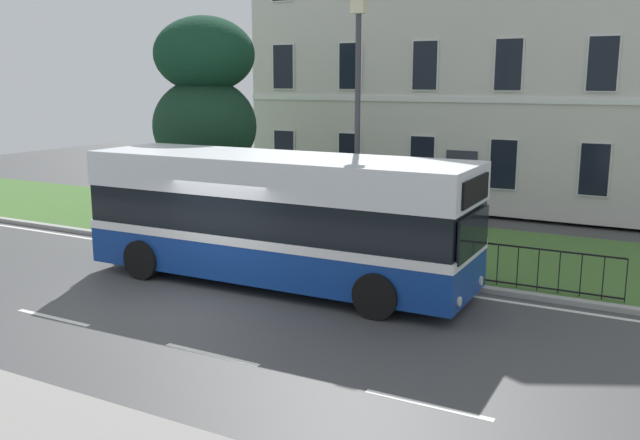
# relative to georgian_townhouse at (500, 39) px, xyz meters

# --- Properties ---
(ground_plane) EXTENTS (60.00, 56.00, 0.18)m
(ground_plane) POSITION_rel_georgian_townhouse_xyz_m (-2.04, -15.54, -6.29)
(ground_plane) COLOR #434444
(georgian_townhouse) EXTENTS (17.70, 8.87, 12.26)m
(georgian_townhouse) POSITION_rel_georgian_townhouse_xyz_m (0.00, 0.00, 0.00)
(georgian_townhouse) COLOR silver
(georgian_townhouse) RESTS_ON ground_plane
(iron_verge_railing) EXTENTS (12.20, 0.04, 0.97)m
(iron_verge_railing) POSITION_rel_georgian_townhouse_xyz_m (0.00, -12.41, -5.65)
(iron_verge_railing) COLOR black
(iron_verge_railing) RESTS_ON ground_plane
(evergreen_tree) EXTENTS (4.48, 4.48, 7.14)m
(evergreen_tree) POSITION_rel_georgian_townhouse_xyz_m (-6.64, -9.81, -3.69)
(evergreen_tree) COLOR #423328
(evergreen_tree) RESTS_ON ground_plane
(single_decker_bus) EXTENTS (9.37, 2.82, 3.03)m
(single_decker_bus) POSITION_rel_georgian_townhouse_xyz_m (-1.33, -14.35, -4.68)
(single_decker_bus) COLOR navy
(single_decker_bus) RESTS_ON ground_plane
(street_lamp_post) EXTENTS (0.36, 0.24, 6.57)m
(street_lamp_post) POSITION_rel_georgian_townhouse_xyz_m (-0.50, -11.78, -2.38)
(street_lamp_post) COLOR #333338
(street_lamp_post) RESTS_ON ground_plane
(litter_bin) EXTENTS (0.55, 0.55, 1.08)m
(litter_bin) POSITION_rel_georgian_townhouse_xyz_m (-2.58, -12.05, -5.61)
(litter_bin) COLOR #4C4742
(litter_bin) RESTS_ON ground_plane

